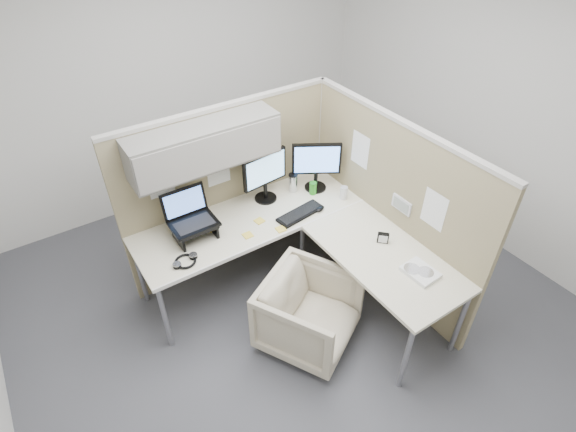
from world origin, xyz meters
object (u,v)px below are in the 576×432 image
monitor_left (265,173)px  keyboard (300,214)px  desk (299,238)px  office_chair (309,310)px

monitor_left → keyboard: (0.13, -0.36, -0.26)m
desk → keyboard: bearing=52.9°
monitor_left → keyboard: monitor_left is taller
desk → office_chair: size_ratio=2.85×
desk → office_chair: 0.59m
office_chair → monitor_left: 1.23m
desk → monitor_left: 0.65m
monitor_left → desk: bearing=-99.4°
office_chair → monitor_left: size_ratio=1.51×
desk → keyboard: size_ratio=4.58×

